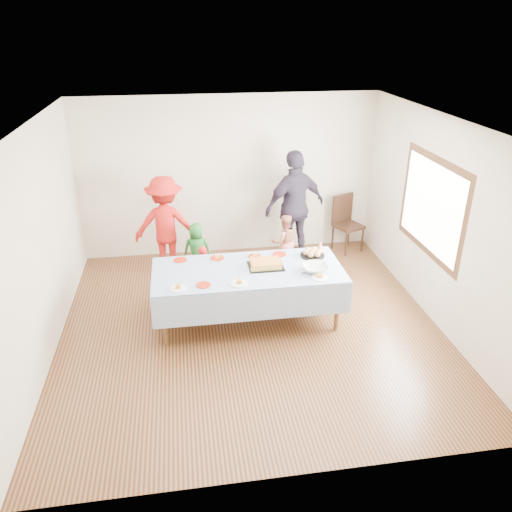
{
  "coord_description": "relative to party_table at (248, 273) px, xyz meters",
  "views": [
    {
      "loc": [
        -0.8,
        -5.65,
        3.77
      ],
      "look_at": [
        0.12,
        0.3,
        0.89
      ],
      "focal_mm": 35.0,
      "sensor_mm": 36.0,
      "label": 1
    }
  ],
  "objects": [
    {
      "name": "ground",
      "position": [
        0.01,
        -0.14,
        -0.72
      ],
      "size": [
        5.0,
        5.0,
        0.0
      ],
      "primitive_type": "plane",
      "color": "#432113",
      "rests_on": "ground"
    },
    {
      "name": "room_walls",
      "position": [
        0.06,
        -0.14,
        1.05
      ],
      "size": [
        5.04,
        5.04,
        2.72
      ],
      "color": "beige",
      "rests_on": "ground"
    },
    {
      "name": "party_table",
      "position": [
        0.0,
        0.0,
        0.0
      ],
      "size": [
        2.5,
        1.1,
        0.78
      ],
      "color": "brown",
      "rests_on": "ground"
    },
    {
      "name": "birthday_cake",
      "position": [
        0.24,
        0.04,
        0.09
      ],
      "size": [
        0.46,
        0.36,
        0.08
      ],
      "color": "black",
      "rests_on": "party_table"
    },
    {
      "name": "rolls_tray",
      "position": [
        0.94,
        0.27,
        0.1
      ],
      "size": [
        0.34,
        0.34,
        0.1
      ],
      "color": "black",
      "rests_on": "party_table"
    },
    {
      "name": "punch_bowl",
      "position": [
        0.86,
        -0.18,
        0.1
      ],
      "size": [
        0.34,
        0.34,
        0.08
      ],
      "primitive_type": "imported",
      "color": "silver",
      "rests_on": "party_table"
    },
    {
      "name": "party_hat",
      "position": [
        1.1,
        0.44,
        0.13
      ],
      "size": [
        0.09,
        0.09,
        0.15
      ],
      "primitive_type": "cone",
      "color": "silver",
      "rests_on": "party_table"
    },
    {
      "name": "fork_pile",
      "position": [
        0.71,
        -0.21,
        0.09
      ],
      "size": [
        0.24,
        0.18,
        0.07
      ],
      "primitive_type": null,
      "color": "white",
      "rests_on": "party_table"
    },
    {
      "name": "plate_red_far_a",
      "position": [
        -0.88,
        0.41,
        0.06
      ],
      "size": [
        0.19,
        0.19,
        0.01
      ],
      "primitive_type": "cylinder",
      "color": "#B8200D",
      "rests_on": "party_table"
    },
    {
      "name": "plate_red_far_b",
      "position": [
        -0.37,
        0.4,
        0.06
      ],
      "size": [
        0.19,
        0.19,
        0.01
      ],
      "primitive_type": "cylinder",
      "color": "#B8200D",
      "rests_on": "party_table"
    },
    {
      "name": "plate_red_far_c",
      "position": [
        0.14,
        0.37,
        0.06
      ],
      "size": [
        0.18,
        0.18,
        0.01
      ],
      "primitive_type": "cylinder",
      "color": "#B8200D",
      "rests_on": "party_table"
    },
    {
      "name": "plate_red_far_d",
      "position": [
        0.5,
        0.39,
        0.06
      ],
      "size": [
        0.19,
        0.19,
        0.01
      ],
      "primitive_type": "cylinder",
      "color": "#B8200D",
      "rests_on": "party_table"
    },
    {
      "name": "plate_red_near",
      "position": [
        -0.61,
        -0.35,
        0.06
      ],
      "size": [
        0.18,
        0.18,
        0.01
      ],
      "primitive_type": "cylinder",
      "color": "#B8200D",
      "rests_on": "party_table"
    },
    {
      "name": "plate_white_left",
      "position": [
        -0.92,
        -0.39,
        0.06
      ],
      "size": [
        0.2,
        0.2,
        0.01
      ],
      "primitive_type": "cylinder",
      "color": "white",
      "rests_on": "party_table"
    },
    {
      "name": "plate_white_mid",
      "position": [
        -0.16,
        -0.38,
        0.06
      ],
      "size": [
        0.22,
        0.22,
        0.01
      ],
      "primitive_type": "cylinder",
      "color": "white",
      "rests_on": "party_table"
    },
    {
      "name": "plate_white_right",
      "position": [
        0.87,
        -0.38,
        0.06
      ],
      "size": [
        0.21,
        0.21,
        0.01
      ],
      "primitive_type": "cylinder",
      "color": "white",
      "rests_on": "party_table"
    },
    {
      "name": "dining_chair",
      "position": [
        2.04,
        2.09,
        -0.17
      ],
      "size": [
        0.56,
        0.56,
        0.99
      ],
      "rotation": [
        0.0,
        0.0,
        0.39
      ],
      "color": "black",
      "rests_on": "ground"
    },
    {
      "name": "toddler_left",
      "position": [
        -0.56,
        0.77,
        -0.32
      ],
      "size": [
        0.31,
        0.22,
        0.81
      ],
      "primitive_type": "imported",
      "rotation": [
        0.0,
        0.0,
        3.04
      ],
      "color": "red",
      "rests_on": "ground"
    },
    {
      "name": "toddler_mid",
      "position": [
        -0.62,
        1.44,
        -0.28
      ],
      "size": [
        0.45,
        0.31,
        0.89
      ],
      "primitive_type": "imported",
      "rotation": [
        0.0,
        0.0,
        3.09
      ],
      "color": "#216527",
      "rests_on": "ground"
    },
    {
      "name": "toddler_right",
      "position": [
        0.81,
        1.52,
        -0.26
      ],
      "size": [
        0.48,
        0.38,
        0.93
      ],
      "primitive_type": "imported",
      "rotation": [
        0.0,
        0.0,
        3.22
      ],
      "color": "#BE7058",
      "rests_on": "ground"
    },
    {
      "name": "adult_left",
      "position": [
        -1.08,
        1.73,
        0.07
      ],
      "size": [
        1.07,
        0.67,
        1.59
      ],
      "primitive_type": "imported",
      "rotation": [
        0.0,
        0.0,
        3.06
      ],
      "color": "red",
      "rests_on": "ground"
    },
    {
      "name": "adult_right",
      "position": [
        1.04,
        1.82,
        0.22
      ],
      "size": [
        1.2,
        0.82,
        1.89
      ],
      "primitive_type": "imported",
      "rotation": [
        0.0,
        0.0,
        3.5
      ],
      "color": "#2F2736",
      "rests_on": "ground"
    }
  ]
}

